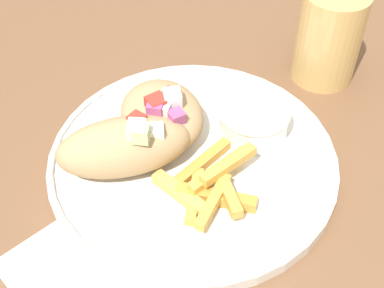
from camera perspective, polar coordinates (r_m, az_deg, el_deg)
The scene contains 7 objects.
table at distance 0.58m, azimuth 3.17°, elevation -7.82°, with size 1.51×1.51×0.75m.
plate at distance 0.54m, azimuth 0.00°, elevation -1.79°, with size 0.29×0.29×0.02m.
pita_sandwich_near at distance 0.51m, azimuth -7.21°, elevation -0.23°, with size 0.13×0.14×0.07m.
pita_sandwich_far at distance 0.54m, azimuth -3.21°, elevation 3.18°, with size 0.13×0.12×0.06m.
fries_pile at distance 0.50m, azimuth 1.87°, elevation -4.33°, with size 0.10×0.11×0.03m.
sauce_ramekin at distance 0.55m, azimuth 6.58°, elevation 2.74°, with size 0.08×0.08×0.03m.
water_glass at distance 0.64m, azimuth 14.30°, elevation 10.69°, with size 0.07×0.07×0.11m.
Camera 1 is at (0.16, -0.30, 1.16)m, focal length 50.00 mm.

